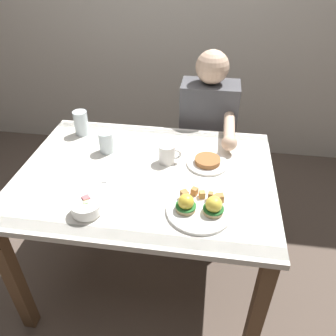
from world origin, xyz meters
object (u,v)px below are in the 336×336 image
object	(u,v)px
fruit_bowl	(86,208)
water_glass_far	(107,143)
eggs_benedict_plate	(200,207)
side_plate	(207,162)
diner_person	(208,131)
dining_table	(146,190)
water_glass_near	(81,124)
coffee_mug	(167,153)
fork	(106,174)

from	to	relation	value
fruit_bowl	water_glass_far	size ratio (longest dim) A/B	1.09
eggs_benedict_plate	fruit_bowl	xyz separation A→B (m)	(-0.45, -0.08, 0.00)
fruit_bowl	side_plate	bearing A→B (deg)	41.94
water_glass_far	diner_person	xyz separation A→B (m)	(0.50, 0.44, -0.14)
dining_table	side_plate	xyz separation A→B (m)	(0.29, 0.11, 0.12)
eggs_benedict_plate	side_plate	distance (m)	0.34
eggs_benedict_plate	diner_person	world-z (taller)	diner_person
dining_table	fruit_bowl	size ratio (longest dim) A/B	10.00
fruit_bowl	side_plate	distance (m)	0.62
fruit_bowl	water_glass_far	xyz separation A→B (m)	(-0.05, 0.46, 0.02)
dining_table	fruit_bowl	bearing A→B (deg)	-120.12
diner_person	fruit_bowl	bearing A→B (deg)	-116.22
dining_table	water_glass_far	xyz separation A→B (m)	(-0.23, 0.16, 0.16)
fruit_bowl	eggs_benedict_plate	bearing A→B (deg)	9.57
eggs_benedict_plate	diner_person	bearing A→B (deg)	90.28
water_glass_near	diner_person	bearing A→B (deg)	22.75
fruit_bowl	water_glass_far	distance (m)	0.46
eggs_benedict_plate	water_glass_far	size ratio (longest dim) A/B	2.45
dining_table	coffee_mug	xyz separation A→B (m)	(0.09, 0.11, 0.16)
coffee_mug	diner_person	bearing A→B (deg)	70.06
eggs_benedict_plate	water_glass_far	world-z (taller)	water_glass_far
fruit_bowl	side_plate	world-z (taller)	fruit_bowl
coffee_mug	eggs_benedict_plate	bearing A→B (deg)	-61.19
water_glass_near	water_glass_far	xyz separation A→B (m)	(0.19, -0.16, -0.01)
fork	diner_person	world-z (taller)	diner_person
eggs_benedict_plate	fruit_bowl	world-z (taller)	eggs_benedict_plate
water_glass_near	coffee_mug	bearing A→B (deg)	-21.87
dining_table	fork	bearing A→B (deg)	-168.36
dining_table	fork	xyz separation A→B (m)	(-0.18, -0.04, 0.11)
eggs_benedict_plate	fruit_bowl	bearing A→B (deg)	-170.43
fork	side_plate	size ratio (longest dim) A/B	0.78
fork	water_glass_near	world-z (taller)	water_glass_near
water_glass_far	diner_person	size ratio (longest dim) A/B	0.10
fork	water_glass_far	distance (m)	0.21
diner_person	water_glass_far	bearing A→B (deg)	-138.36
fruit_bowl	coffee_mug	world-z (taller)	coffee_mug
fork	water_glass_near	xyz separation A→B (m)	(-0.24, 0.35, 0.06)
eggs_benedict_plate	water_glass_far	distance (m)	0.63
dining_table	fruit_bowl	xyz separation A→B (m)	(-0.18, -0.30, 0.14)
dining_table	side_plate	world-z (taller)	side_plate
coffee_mug	fork	distance (m)	0.31
fruit_bowl	coffee_mug	size ratio (longest dim) A/B	1.08
water_glass_far	water_glass_near	bearing A→B (deg)	140.83
fruit_bowl	fork	world-z (taller)	fruit_bowl
eggs_benedict_plate	diner_person	size ratio (longest dim) A/B	0.24
eggs_benedict_plate	water_glass_near	bearing A→B (deg)	142.20
eggs_benedict_plate	diner_person	distance (m)	0.84
eggs_benedict_plate	side_plate	size ratio (longest dim) A/B	1.35
fruit_bowl	fork	distance (m)	0.27
water_glass_near	water_glass_far	bearing A→B (deg)	-39.17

